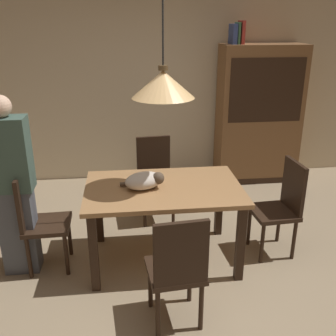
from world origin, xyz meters
The scene contains 14 objects.
ground centered at (0.00, 0.00, 0.00)m, with size 10.00×10.00×0.00m, color #998466.
back_wall centered at (0.00, 2.65, 1.45)m, with size 6.40×0.10×2.90m, color beige.
dining_table centered at (-0.10, 0.47, 0.65)m, with size 1.40×0.90×0.75m.
chair_left_side centered at (-1.23, 0.47, 0.51)m, with size 0.41×0.41×0.93m.
chair_far_back centered at (-0.11, 1.35, 0.51)m, with size 0.43×0.43×0.93m.
chair_right_side centered at (1.02, 0.48, 0.51)m, with size 0.43×0.43×0.93m.
chair_near_front centered at (-0.10, -0.40, 0.51)m, with size 0.44×0.44×0.93m.
cat_sleeping centered at (-0.27, 0.45, 0.83)m, with size 0.41×0.32×0.16m.
pendant_lamp centered at (-0.10, 0.47, 1.66)m, with size 0.52×0.52×1.30m.
hutch_bookcase centered at (1.39, 2.32, 0.89)m, with size 1.12×0.45×1.85m.
book_blue_wide centered at (0.96, 2.32, 1.97)m, with size 0.06×0.24×0.24m, color #384C93.
book_green_slim centered at (1.02, 2.32, 1.98)m, with size 0.03×0.20×0.26m, color #427A4C.
book_red_tall centered at (1.07, 2.32, 1.99)m, with size 0.04×0.22×0.28m, color #B73833.
person_standing centered at (-1.40, 0.46, 0.81)m, with size 0.36×0.22×1.61m.
Camera 1 is at (-0.43, -2.70, 2.17)m, focal length 41.68 mm.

